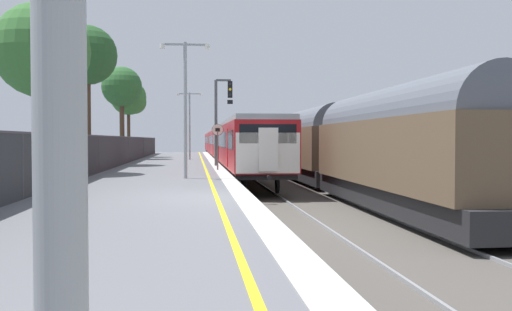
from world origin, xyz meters
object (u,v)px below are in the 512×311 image
background_tree_right (130,99)px  platform_lamp_far (190,120)px  platform_lamp_mid (185,98)px  speed_limit_sign (218,141)px  freight_train_adjacent_track (342,144)px  background_tree_back (44,54)px  background_tree_centre (122,88)px  commuter_train_at_platform (226,143)px  background_tree_left (88,58)px  signal_gantry (220,112)px

background_tree_right → platform_lamp_far: bearing=-53.4°
platform_lamp_mid → speed_limit_sign: bearing=75.5°
freight_train_adjacent_track → background_tree_back: background_tree_back is taller
background_tree_centre → background_tree_right: bearing=89.4°
commuter_train_at_platform → background_tree_centre: (-8.86, -8.44, 4.45)m
background_tree_back → background_tree_left: bearing=88.3°
commuter_train_at_platform → background_tree_right: size_ratio=9.05×
background_tree_centre → background_tree_right: 5.29m
commuter_train_at_platform → background_tree_right: bearing=-160.2°
freight_train_adjacent_track → speed_limit_sign: bearing=155.6°
background_tree_left → background_tree_centre: 10.62m
platform_lamp_mid → background_tree_centre: size_ratio=0.74×
background_tree_centre → background_tree_right: (0.06, 5.27, -0.45)m
platform_lamp_far → background_tree_centre: size_ratio=0.70×
platform_lamp_far → signal_gantry: bearing=-79.5°
signal_gantry → background_tree_centre: bearing=120.8°
platform_lamp_far → background_tree_left: 11.09m
speed_limit_sign → platform_lamp_mid: 6.45m
signal_gantry → background_tree_centre: background_tree_centre is taller
platform_lamp_far → background_tree_centre: 6.36m
platform_lamp_mid → platform_lamp_far: size_ratio=1.05×
background_tree_right → background_tree_back: size_ratio=0.90×
speed_limit_sign → background_tree_centre: size_ratio=0.32×
background_tree_right → freight_train_adjacent_track: bearing=-62.9°
commuter_train_at_platform → background_tree_centre: 13.02m
freight_train_adjacent_track → background_tree_centre: 23.95m
platform_lamp_mid → background_tree_right: bearing=100.8°
commuter_train_at_platform → background_tree_left: bearing=-116.7°
speed_limit_sign → platform_lamp_mid: bearing=-104.5°
commuter_train_at_platform → freight_train_adjacent_track: bearing=-81.9°
background_tree_left → background_tree_back: bearing=-91.7°
commuter_train_at_platform → signal_gantry: (-1.48, -20.81, 1.97)m
signal_gantry → background_tree_back: bearing=-139.1°
background_tree_back → speed_limit_sign: bearing=17.4°
background_tree_back → platform_lamp_far: bearing=70.0°
platform_lamp_mid → background_tree_right: size_ratio=0.79×
commuter_train_at_platform → speed_limit_sign: size_ratio=26.52×
background_tree_back → freight_train_adjacent_track: bearing=-0.6°
platform_lamp_mid → freight_train_adjacent_track: bearing=24.4°
freight_train_adjacent_track → platform_lamp_mid: platform_lamp_mid is taller
platform_lamp_far → platform_lamp_mid: bearing=-90.0°
commuter_train_at_platform → signal_gantry: bearing=-94.1°
platform_lamp_mid → background_tree_left: (-6.13, 12.53, 3.35)m
commuter_train_at_platform → background_tree_back: (-9.80, -28.01, 4.18)m
background_tree_left → background_tree_right: bearing=87.4°
freight_train_adjacent_track → signal_gantry: bearing=126.7°
speed_limit_sign → background_tree_right: size_ratio=0.34×
background_tree_left → commuter_train_at_platform: bearing=63.3°
signal_gantry → background_tree_right: size_ratio=0.74×
commuter_train_at_platform → background_tree_back: bearing=-109.3°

